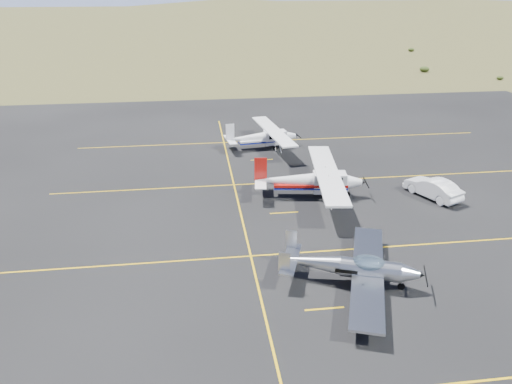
# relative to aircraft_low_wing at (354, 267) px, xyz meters

# --- Properties ---
(ground) EXTENTS (1600.00, 1600.00, 0.00)m
(ground) POSITION_rel_aircraft_low_wing_xyz_m (0.97, 1.57, -1.04)
(ground) COLOR #383D1C
(ground) RESTS_ON ground
(apron) EXTENTS (72.00, 72.00, 0.02)m
(apron) POSITION_rel_aircraft_low_wing_xyz_m (0.97, 8.57, -1.04)
(apron) COLOR black
(apron) RESTS_ON ground
(aircraft_low_wing) EXTENTS (7.35, 9.92, 2.18)m
(aircraft_low_wing) POSITION_rel_aircraft_low_wing_xyz_m (0.00, 0.00, 0.00)
(aircraft_low_wing) COLOR silver
(aircraft_low_wing) RESTS_ON apron
(aircraft_cessna) EXTENTS (7.27, 12.02, 3.03)m
(aircraft_cessna) POSITION_rel_aircraft_low_wing_xyz_m (0.38, 11.61, 0.30)
(aircraft_cessna) COLOR silver
(aircraft_cessna) RESTS_ON apron
(aircraft_plain) EXTENTS (6.26, 10.35, 2.61)m
(aircraft_plain) POSITION_rel_aircraft_low_wing_xyz_m (-1.47, 23.32, 0.12)
(aircraft_plain) COLOR white
(aircraft_plain) RESTS_ON apron
(sedan) EXTENTS (3.23, 4.70, 1.47)m
(sedan) POSITION_rel_aircraft_low_wing_xyz_m (9.36, 10.29, -0.30)
(sedan) COLOR white
(sedan) RESTS_ON apron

